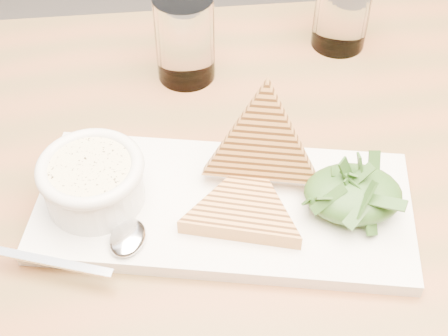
{
  "coord_description": "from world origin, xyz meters",
  "views": [
    {
      "loc": [
        0.03,
        -0.65,
        1.3
      ],
      "look_at": [
        0.02,
        -0.19,
        0.8
      ],
      "focal_mm": 50.0,
      "sensor_mm": 36.0,
      "label": 1
    }
  ],
  "objects_px": {
    "table_top": "(179,194)",
    "platter": "(224,206)",
    "soup_bowl": "(94,185)",
    "glass_near": "(185,38)",
    "glass_far": "(343,8)"
  },
  "relations": [
    {
      "from": "platter",
      "to": "glass_near",
      "type": "relative_size",
      "value": 3.41
    },
    {
      "from": "table_top",
      "to": "platter",
      "type": "height_order",
      "value": "platter"
    },
    {
      "from": "soup_bowl",
      "to": "glass_far",
      "type": "height_order",
      "value": "glass_far"
    },
    {
      "from": "soup_bowl",
      "to": "glass_near",
      "type": "distance_m",
      "value": 0.26
    },
    {
      "from": "soup_bowl",
      "to": "glass_near",
      "type": "xyz_separation_m",
      "value": [
        0.09,
        0.24,
        0.02
      ]
    },
    {
      "from": "table_top",
      "to": "soup_bowl",
      "type": "xyz_separation_m",
      "value": [
        -0.09,
        -0.04,
        0.06
      ]
    },
    {
      "from": "table_top",
      "to": "platter",
      "type": "bearing_deg",
      "value": -38.52
    },
    {
      "from": "table_top",
      "to": "glass_near",
      "type": "distance_m",
      "value": 0.22
    },
    {
      "from": "table_top",
      "to": "soup_bowl",
      "type": "bearing_deg",
      "value": -155.92
    },
    {
      "from": "table_top",
      "to": "soup_bowl",
      "type": "distance_m",
      "value": 0.11
    },
    {
      "from": "glass_near",
      "to": "glass_far",
      "type": "xyz_separation_m",
      "value": [
        0.22,
        0.08,
        -0.0
      ]
    },
    {
      "from": "soup_bowl",
      "to": "glass_near",
      "type": "relative_size",
      "value": 0.89
    },
    {
      "from": "glass_near",
      "to": "table_top",
      "type": "bearing_deg",
      "value": -90.21
    },
    {
      "from": "platter",
      "to": "soup_bowl",
      "type": "relative_size",
      "value": 3.83
    },
    {
      "from": "table_top",
      "to": "platter",
      "type": "relative_size",
      "value": 2.68
    }
  ]
}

